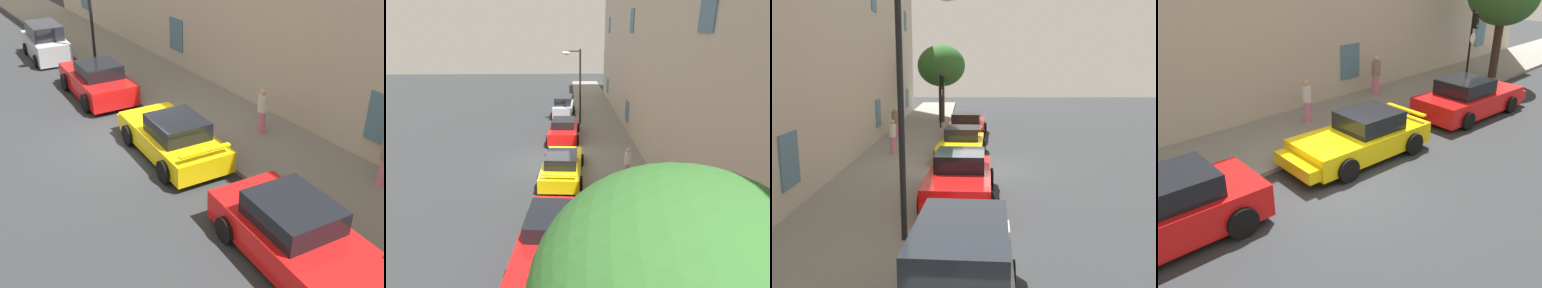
% 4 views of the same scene
% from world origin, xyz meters
% --- Properties ---
extents(ground_plane, '(80.00, 80.00, 0.00)m').
position_xyz_m(ground_plane, '(0.00, 0.00, 0.00)').
color(ground_plane, '#2B2D30').
extents(sidewalk, '(60.00, 3.71, 0.14)m').
position_xyz_m(sidewalk, '(0.00, 3.68, 0.07)').
color(sidewalk, gray).
rests_on(sidewalk, ground).
extents(sportscar_red_lead, '(4.77, 2.30, 1.50)m').
position_xyz_m(sportscar_red_lead, '(-4.50, 0.90, 0.65)').
color(sportscar_red_lead, red).
rests_on(sportscar_red_lead, ground).
extents(sportscar_yellow_flank, '(4.80, 2.35, 1.39)m').
position_xyz_m(sportscar_yellow_flank, '(1.49, 0.88, 0.61)').
color(sportscar_yellow_flank, yellow).
rests_on(sportscar_yellow_flank, ground).
extents(sportscar_white_middle, '(5.23, 2.53, 1.46)m').
position_xyz_m(sportscar_white_middle, '(7.62, 0.59, 0.62)').
color(sportscar_white_middle, red).
rests_on(sportscar_white_middle, ground).
extents(hatchback_parked, '(4.01, 2.01, 1.76)m').
position_xyz_m(hatchback_parked, '(-10.60, 0.79, 0.80)').
color(hatchback_parked, '#B2B7BC').
rests_on(hatchback_parked, ground).
extents(tree_near_kerb, '(3.40, 3.40, 5.54)m').
position_xyz_m(tree_near_kerb, '(13.03, 2.42, 4.17)').
color(tree_near_kerb, '#38281E').
rests_on(tree_near_kerb, sidewalk).
extents(traffic_light, '(0.44, 0.36, 3.53)m').
position_xyz_m(traffic_light, '(10.21, 2.26, 2.55)').
color(traffic_light, black).
rests_on(traffic_light, sidewalk).
extents(street_lamp, '(0.44, 1.42, 5.72)m').
position_xyz_m(street_lamp, '(-7.54, 1.71, 4.09)').
color(street_lamp, black).
rests_on(street_lamp, sidewalk).
extents(pedestrian_admiring, '(0.54, 0.54, 1.70)m').
position_xyz_m(pedestrian_admiring, '(6.54, 4.72, 1.00)').
color(pedestrian_admiring, pink).
rests_on(pedestrian_admiring, sidewalk).
extents(pedestrian_strolling, '(0.44, 0.44, 1.58)m').
position_xyz_m(pedestrian_strolling, '(2.11, 4.10, 0.96)').
color(pedestrian_strolling, pink).
rests_on(pedestrian_strolling, sidewalk).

